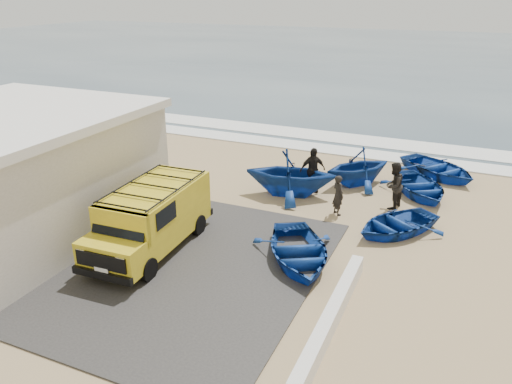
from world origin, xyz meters
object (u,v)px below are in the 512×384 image
(building, at_px, (4,172))
(van, at_px, (152,216))
(boat_far_right, at_px, (438,168))
(boat_mid_right, at_px, (419,186))
(fisherman_middle, at_px, (394,186))
(boat_far_left, at_px, (358,166))
(fisherman_front, at_px, (338,195))
(boat_near_left, at_px, (298,251))
(parapet, at_px, (331,317))
(boat_mid_left, at_px, (291,173))
(boat_near_right, at_px, (396,224))
(fisherman_back, at_px, (312,170))

(building, height_order, van, building)
(building, xyz_separation_m, boat_far_right, (14.02, 11.98, -1.75))
(boat_mid_right, relative_size, fisherman_middle, 1.91)
(boat_far_left, xyz_separation_m, fisherman_front, (0.03, -3.51, -0.05))
(boat_near_left, height_order, boat_far_left, boat_far_left)
(boat_near_left, distance_m, fisherman_middle, 6.03)
(boat_mid_right, distance_m, boat_far_right, 2.74)
(parapet, distance_m, boat_mid_left, 9.07)
(van, bearing_deg, parapet, -16.45)
(boat_near_right, height_order, boat_mid_right, boat_mid_right)
(van, bearing_deg, fisherman_middle, 42.05)
(boat_far_left, distance_m, boat_far_right, 4.17)
(parapet, xyz_separation_m, boat_mid_right, (0.99, 10.30, 0.11))
(boat_far_right, bearing_deg, boat_mid_right, -153.62)
(van, relative_size, boat_mid_left, 1.39)
(boat_mid_right, bearing_deg, parapet, -126.88)
(building, height_order, boat_near_right, building)
(boat_mid_left, bearing_deg, fisherman_middle, -97.04)
(boat_near_left, bearing_deg, building, 160.49)
(van, xyz_separation_m, fisherman_middle, (6.89, 6.75, -0.24))
(boat_near_right, height_order, boat_mid_left, boat_mid_left)
(boat_near_right, bearing_deg, building, -122.36)
(boat_mid_left, height_order, fisherman_middle, boat_mid_left)
(parapet, height_order, boat_far_right, boat_far_right)
(boat_near_right, relative_size, fisherman_front, 2.13)
(parapet, bearing_deg, fisherman_back, 110.91)
(boat_near_left, xyz_separation_m, boat_near_right, (2.57, 3.42, -0.04))
(parapet, xyz_separation_m, fisherman_back, (-3.35, 8.77, 0.73))
(parapet, relative_size, boat_near_right, 1.73)
(boat_mid_left, relative_size, fisherman_middle, 1.99)
(boat_near_right, xyz_separation_m, boat_mid_right, (0.32, 4.08, 0.02))
(boat_mid_left, xyz_separation_m, fisherman_back, (0.75, 0.70, -0.01))
(boat_mid_right, distance_m, boat_far_left, 2.79)
(parapet, height_order, fisherman_middle, fisherman_middle)
(parapet, relative_size, boat_near_left, 1.55)
(boat_mid_left, xyz_separation_m, boat_far_left, (2.35, 2.37, -0.14))
(building, relative_size, boat_near_left, 2.44)
(fisherman_front, bearing_deg, boat_mid_right, -84.84)
(boat_near_right, distance_m, fisherman_middle, 2.36)
(building, distance_m, fisherman_middle, 14.73)
(van, relative_size, boat_near_left, 1.38)
(boat_near_left, xyz_separation_m, fisherman_middle, (2.06, 5.64, 0.56))
(van, xyz_separation_m, fisherman_back, (3.39, 7.07, -0.20))
(building, relative_size, boat_far_left, 2.86)
(boat_far_right, bearing_deg, boat_near_right, -149.73)
(parapet, bearing_deg, boat_far_left, 99.51)
(boat_far_right, bearing_deg, boat_near_left, -161.15)
(boat_near_right, bearing_deg, fisherman_back, -176.38)
(boat_near_right, xyz_separation_m, fisherman_front, (-2.38, 0.71, 0.45))
(boat_far_left, height_order, fisherman_back, fisherman_back)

